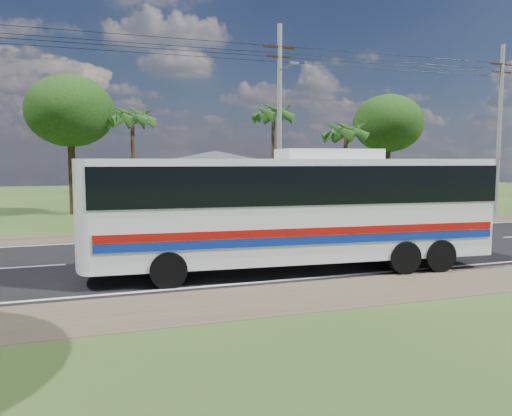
{
  "coord_description": "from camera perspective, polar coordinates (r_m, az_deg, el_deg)",
  "views": [
    {
      "loc": [
        -6.81,
        -19.01,
        3.78
      ],
      "look_at": [
        -0.16,
        1.0,
        1.76
      ],
      "focal_mm": 35.0,
      "sensor_mm": 36.0,
      "label": 1
    }
  ],
  "objects": [
    {
      "name": "house",
      "position": [
        32.97,
        -4.68,
        3.49
      ],
      "size": [
        12.4,
        10.0,
        5.0
      ],
      "color": "tan",
      "rests_on": "ground"
    },
    {
      "name": "palm_mid",
      "position": [
        36.97,
        2.01,
        10.73
      ],
      "size": [
        2.8,
        2.8,
        8.2
      ],
      "color": "#47301E",
      "rests_on": "ground"
    },
    {
      "name": "tree_behind_house",
      "position": [
        37.18,
        -20.49,
        10.29
      ],
      "size": [
        6.0,
        6.0,
        9.61
      ],
      "color": "#47301E",
      "rests_on": "ground"
    },
    {
      "name": "tree_behind_shed",
      "position": [
        41.89,
        14.86,
        9.28
      ],
      "size": [
        5.6,
        5.6,
        9.02
      ],
      "color": "#47301E",
      "rests_on": "ground"
    },
    {
      "name": "palm_far",
      "position": [
        35.24,
        -13.97,
        10.04
      ],
      "size": [
        2.8,
        2.8,
        7.7
      ],
      "color": "#47301E",
      "rests_on": "ground"
    },
    {
      "name": "utility_poles",
      "position": [
        27.27,
        2.03,
        9.66
      ],
      "size": [
        32.8,
        2.22,
        11.0
      ],
      "color": "#9E9E99",
      "rests_on": "ground"
    },
    {
      "name": "palm_near",
      "position": [
        34.21,
        10.24,
        8.64
      ],
      "size": [
        2.8,
        2.8,
        6.7
      ],
      "color": "#47301E",
      "rests_on": "ground"
    },
    {
      "name": "coach_bus",
      "position": [
        16.91,
        4.75,
        0.7
      ],
      "size": [
        13.56,
        3.81,
        4.16
      ],
      "rotation": [
        0.0,
        0.0,
        -0.07
      ],
      "color": "white",
      "rests_on": "ground"
    },
    {
      "name": "motorcycle",
      "position": [
        28.73,
        13.92,
        -1.33
      ],
      "size": [
        1.76,
        0.77,
        0.9
      ],
      "primitive_type": "imported",
      "rotation": [
        0.0,
        0.0,
        1.68
      ],
      "color": "black",
      "rests_on": "ground"
    },
    {
      "name": "person",
      "position": [
        30.27,
        21.93,
        -0.36
      ],
      "size": [
        0.71,
        0.51,
        1.81
      ],
      "primitive_type": "imported",
      "rotation": [
        0.0,
        0.0,
        3.27
      ],
      "color": "navy",
      "rests_on": "ground"
    },
    {
      "name": "waiting_shed",
      "position": [
        33.92,
        17.4,
        3.46
      ],
      "size": [
        5.2,
        4.48,
        3.35
      ],
      "color": "#3B2115",
      "rests_on": "ground"
    },
    {
      "name": "road",
      "position": [
        20.54,
        1.31,
        -5.09
      ],
      "size": [
        120.0,
        16.0,
        0.03
      ],
      "color": "black",
      "rests_on": "ground"
    },
    {
      "name": "concrete_barrier",
      "position": [
        31.15,
        18.9,
        -0.95
      ],
      "size": [
        7.0,
        0.3,
        0.9
      ],
      "primitive_type": "cube",
      "color": "#9E9E99",
      "rests_on": "ground"
    },
    {
      "name": "ground",
      "position": [
        20.54,
        1.31,
        -5.12
      ],
      "size": [
        120.0,
        120.0,
        0.0
      ],
      "primitive_type": "plane",
      "color": "#2A4418",
      "rests_on": "ground"
    }
  ]
}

